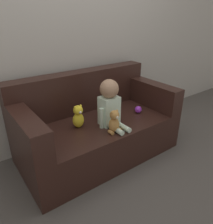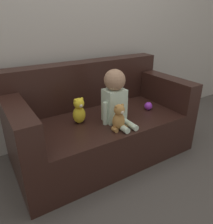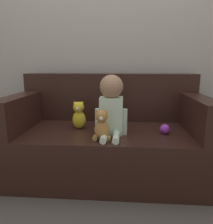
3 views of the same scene
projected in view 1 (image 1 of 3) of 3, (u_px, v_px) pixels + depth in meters
name	position (u px, v px, depth m)	size (l,w,h in m)	color
ground_plane	(99.00, 153.00, 2.40)	(12.00, 12.00, 0.00)	#4C4742
wall_back	(69.00, 24.00, 2.22)	(8.00, 0.05, 2.60)	#ADA89E
couch	(95.00, 126.00, 2.31)	(1.61, 0.83, 0.84)	black
person_baby	(110.00, 104.00, 2.06)	(0.25, 0.35, 0.45)	silver
teddy_bear_brown	(114.00, 122.00, 1.97)	(0.13, 0.10, 0.22)	#AD7A3D
plush_toy_side	(78.00, 117.00, 2.05)	(0.11, 0.10, 0.23)	yellow
toy_ball	(138.00, 109.00, 2.38)	(0.08, 0.08, 0.08)	purple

